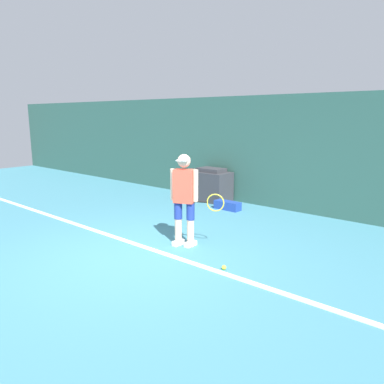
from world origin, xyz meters
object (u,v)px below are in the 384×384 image
at_px(tennis_player, 185,196).
at_px(covered_chair, 211,185).
at_px(tennis_ball, 224,267).
at_px(equipment_bag, 227,205).

distance_m(tennis_player, covered_chair, 3.56).
relative_size(tennis_ball, covered_chair, 0.07).
bearing_deg(covered_chair, equipment_bag, -29.70).
relative_size(covered_chair, equipment_bag, 1.52).
distance_m(tennis_ball, equipment_bag, 3.57).
bearing_deg(equipment_bag, tennis_ball, -55.36).
height_order(tennis_ball, equipment_bag, equipment_bag).
bearing_deg(tennis_player, covered_chair, 96.73).
bearing_deg(tennis_ball, covered_chair, 130.22).
bearing_deg(equipment_bag, covered_chair, 150.30).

